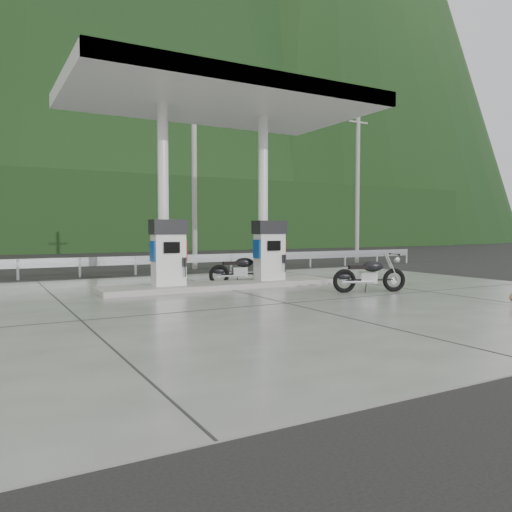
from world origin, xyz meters
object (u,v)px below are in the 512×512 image
gas_pump_right (269,250)px  motorcycle_left (241,270)px  gas_pump_left (168,253)px  motorcycle_right (369,275)px

gas_pump_right → motorcycle_left: size_ratio=0.96×
gas_pump_right → motorcycle_left: 1.06m
gas_pump_left → motorcycle_right: bearing=-31.5°
gas_pump_right → gas_pump_left: bearing=180.0°
gas_pump_left → gas_pump_right: (3.20, 0.00, 0.00)m
gas_pump_left → motorcycle_left: 2.60m
gas_pump_right → motorcycle_right: gas_pump_right is taller
gas_pump_right → motorcycle_right: size_ratio=0.94×
gas_pump_right → motorcycle_right: 3.25m
gas_pump_left → motorcycle_right: 5.48m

